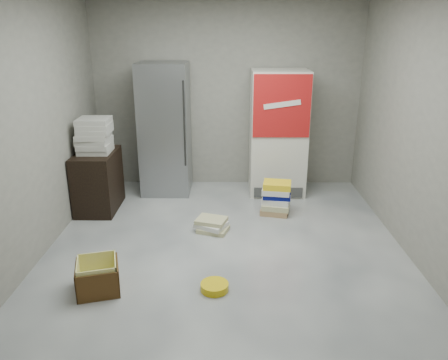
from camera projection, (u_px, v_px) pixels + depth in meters
name	position (u px, v px, depth m)	size (l,w,h in m)	color
ground	(225.00, 260.00, 4.68)	(5.00, 5.00, 0.00)	silver
room_shell	(226.00, 91.00, 4.08)	(4.04, 5.04, 2.82)	gray
steel_fridge	(165.00, 129.00, 6.38)	(0.70, 0.72, 1.90)	#A0A2A8
coke_cooler	(278.00, 133.00, 6.37)	(0.80, 0.73, 1.80)	silver
wood_shelf	(98.00, 181.00, 5.88)	(0.50, 0.80, 0.80)	black
supply_box_stack	(94.00, 136.00, 5.68)	(0.44, 0.43, 0.45)	beige
phonebook_stack_main	(276.00, 198.00, 5.79)	(0.43, 0.38, 0.44)	tan
phonebook_stack_side	(212.00, 225.00, 5.33)	(0.45, 0.41, 0.16)	#C2BC89
cardboard_box	(98.00, 278.00, 4.11)	(0.48, 0.48, 0.31)	yellow
bucket_lid	(215.00, 287.00, 4.14)	(0.27, 0.27, 0.07)	yellow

